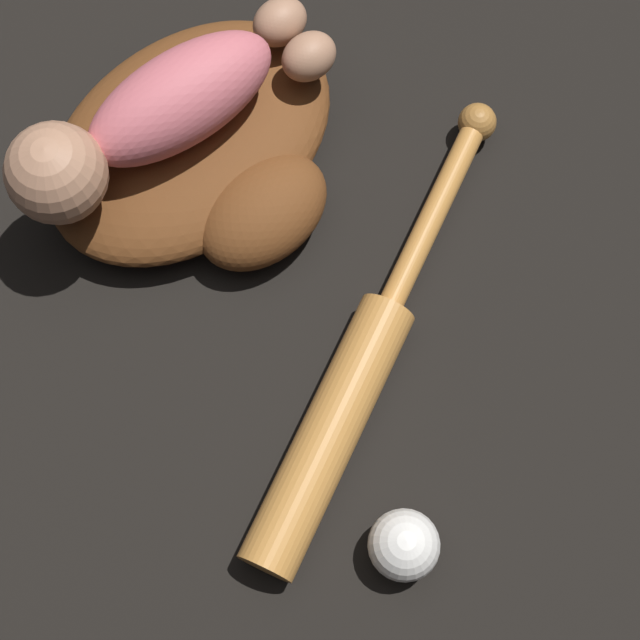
{
  "coord_description": "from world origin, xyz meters",
  "views": [
    {
      "loc": [
        0.18,
        0.59,
        1.11
      ],
      "look_at": [
        -0.01,
        0.3,
        0.07
      ],
      "focal_mm": 60.0,
      "sensor_mm": 36.0,
      "label": 1
    }
  ],
  "objects_px": {
    "baseball_bat": "(353,382)",
    "baby_figure": "(152,117)",
    "baseball_glove": "(202,151)",
    "baseball": "(404,545)"
  },
  "relations": [
    {
      "from": "baseball_glove",
      "to": "baby_figure",
      "type": "height_order",
      "value": "baby_figure"
    },
    {
      "from": "baseball_glove",
      "to": "baby_figure",
      "type": "bearing_deg",
      "value": -23.4
    },
    {
      "from": "baseball_glove",
      "to": "baseball_bat",
      "type": "height_order",
      "value": "baseball_glove"
    },
    {
      "from": "baby_figure",
      "to": "baseball_bat",
      "type": "bearing_deg",
      "value": 97.27
    },
    {
      "from": "baseball_glove",
      "to": "baby_figure",
      "type": "distance_m",
      "value": 0.1
    },
    {
      "from": "baby_figure",
      "to": "baseball_bat",
      "type": "height_order",
      "value": "baby_figure"
    },
    {
      "from": "baby_figure",
      "to": "baseball",
      "type": "xyz_separation_m",
      "value": [
        0.01,
        0.49,
        -0.09
      ]
    },
    {
      "from": "baby_figure",
      "to": "baseball",
      "type": "bearing_deg",
      "value": 89.29
    },
    {
      "from": "baby_figure",
      "to": "baseball",
      "type": "distance_m",
      "value": 0.5
    },
    {
      "from": "baseball_bat",
      "to": "baby_figure",
      "type": "bearing_deg",
      "value": -82.73
    }
  ]
}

